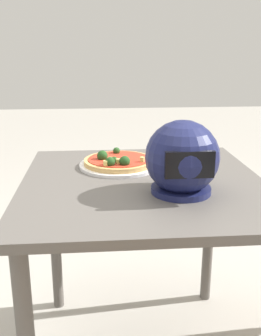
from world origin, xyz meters
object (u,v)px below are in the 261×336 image
(motorcycle_helmet, at_px, (182,159))
(drinking_glass, at_px, (191,138))
(dining_table, at_px, (143,209))
(pizza, at_px, (118,161))

(motorcycle_helmet, distance_m, drinking_glass, 0.54)
(motorcycle_helmet, height_order, drinking_glass, motorcycle_helmet)
(dining_table, distance_m, motorcycle_helmet, 0.28)
(pizza, distance_m, motorcycle_helmet, 0.37)
(pizza, xyz_separation_m, drinking_glass, (-0.34, -0.21, 0.04))
(drinking_glass, bearing_deg, dining_table, 55.65)
(drinking_glass, bearing_deg, motorcycle_helmet, 73.41)
(dining_table, height_order, pizza, pizza)
(motorcycle_helmet, bearing_deg, drinking_glass, -106.59)
(dining_table, bearing_deg, motorcycle_helmet, 129.51)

